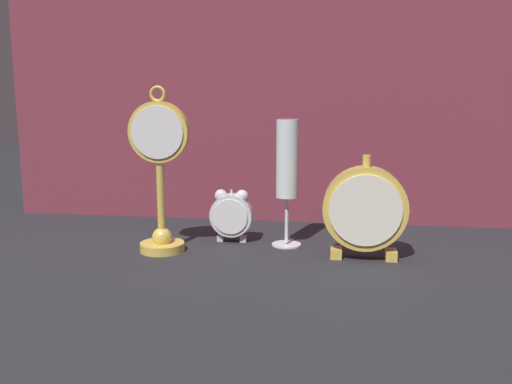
{
  "coord_description": "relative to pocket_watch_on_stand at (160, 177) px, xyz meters",
  "views": [
    {
      "loc": [
        0.14,
        -0.94,
        0.3
      ],
      "look_at": [
        0.0,
        0.08,
        0.11
      ],
      "focal_mm": 40.0,
      "sensor_mm": 36.0,
      "label": 1
    }
  ],
  "objects": [
    {
      "name": "ground_plane",
      "position": [
        0.17,
        -0.05,
        -0.14
      ],
      "size": [
        4.0,
        4.0,
        0.0
      ],
      "primitive_type": "plane",
      "color": "#232328"
    },
    {
      "name": "pocket_watch_on_stand",
      "position": [
        0.0,
        0.0,
        0.0
      ],
      "size": [
        0.11,
        0.08,
        0.3
      ],
      "color": "gold",
      "rests_on": "ground_plane"
    },
    {
      "name": "alarm_clock_twin_bell",
      "position": [
        0.12,
        0.08,
        -0.08
      ],
      "size": [
        0.08,
        0.03,
        0.1
      ],
      "color": "silver",
      "rests_on": "ground_plane"
    },
    {
      "name": "champagne_flute",
      "position": [
        0.23,
        0.07,
        0.01
      ],
      "size": [
        0.06,
        0.06,
        0.24
      ],
      "color": "silver",
      "rests_on": "ground_plane"
    },
    {
      "name": "fabric_backdrop_drape",
      "position": [
        0.17,
        0.28,
        0.15
      ],
      "size": [
        1.21,
        0.01,
        0.59
      ],
      "primitive_type": "cube",
      "color": "brown",
      "rests_on": "ground_plane"
    },
    {
      "name": "mantel_clock_silver",
      "position": [
        0.37,
        0.0,
        -0.05
      ],
      "size": [
        0.15,
        0.04,
        0.19
      ],
      "color": "gold",
      "rests_on": "ground_plane"
    }
  ]
}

